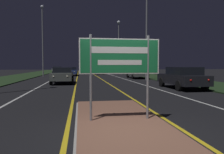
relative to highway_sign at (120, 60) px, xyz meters
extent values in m
plane|color=black|center=(0.00, -0.90, -1.80)|extent=(160.00, 160.00, 0.00)
cube|color=#999993|center=(0.00, 0.00, -1.78)|extent=(2.52, 6.70, 0.05)
cube|color=brown|center=(0.00, 0.00, -1.75)|extent=(2.40, 6.58, 0.10)
cube|color=#1E3319|center=(-9.50, 19.10, -1.76)|extent=(5.00, 100.00, 0.08)
cube|color=#1E3319|center=(9.50, 19.10, -1.76)|extent=(5.00, 100.00, 0.08)
cube|color=gold|center=(-1.45, 24.10, -1.80)|extent=(0.12, 70.00, 0.01)
cube|color=gold|center=(1.45, 24.10, -1.80)|extent=(0.12, 70.00, 0.01)
cube|color=silver|center=(-4.20, 24.10, -1.80)|extent=(0.12, 70.00, 0.01)
cube|color=silver|center=(4.20, 24.10, -1.80)|extent=(0.12, 70.00, 0.01)
cube|color=silver|center=(-7.20, 24.10, -1.80)|extent=(0.10, 70.00, 0.01)
cube|color=silver|center=(7.20, 24.10, -1.80)|extent=(0.10, 70.00, 0.01)
cylinder|color=gray|center=(-0.82, 0.00, -0.50)|extent=(0.07, 0.07, 2.40)
cylinder|color=gray|center=(0.82, 0.00, -0.50)|extent=(0.07, 0.07, 2.40)
cube|color=#19703D|center=(0.00, 0.00, 0.10)|extent=(2.28, 0.04, 0.99)
cube|color=white|center=(0.00, -0.02, 0.10)|extent=(2.28, 0.00, 0.99)
cube|color=#19703D|center=(0.00, -0.02, 0.10)|extent=(2.22, 0.01, 0.93)
cube|color=white|center=(0.00, -0.02, 0.27)|extent=(1.60, 0.01, 0.18)
cube|color=white|center=(0.00, -0.02, -0.08)|extent=(1.26, 0.01, 0.14)
cylinder|color=gray|center=(-6.46, 27.41, 3.22)|extent=(0.18, 0.18, 10.06)
sphere|color=white|center=(-6.46, 27.41, 8.39)|extent=(0.45, 0.45, 0.45)
cylinder|color=gray|center=(6.30, 17.64, 3.19)|extent=(0.18, 0.18, 9.98)
cylinder|color=gray|center=(6.67, 37.18, 3.21)|extent=(0.18, 0.18, 10.03)
sphere|color=white|center=(6.67, 37.18, 8.41)|extent=(0.63, 0.63, 0.63)
cube|color=black|center=(6.04, 8.48, -1.14)|extent=(1.87, 4.72, 0.65)
cube|color=black|center=(6.04, 8.19, -0.54)|extent=(1.64, 2.46, 0.53)
sphere|color=red|center=(5.46, 6.13, -1.05)|extent=(0.14, 0.14, 0.14)
sphere|color=red|center=(6.62, 6.13, -1.05)|extent=(0.14, 0.14, 0.14)
cylinder|color=black|center=(5.15, 9.94, -1.46)|extent=(0.22, 0.68, 0.68)
cylinder|color=black|center=(6.94, 9.94, -1.46)|extent=(0.22, 0.68, 0.68)
cylinder|color=black|center=(5.15, 7.01, -1.46)|extent=(0.22, 0.68, 0.68)
cylinder|color=black|center=(6.94, 7.01, -1.46)|extent=(0.22, 0.68, 0.68)
cube|color=#4C514C|center=(6.03, 20.67, -1.16)|extent=(1.78, 4.62, 0.66)
cube|color=black|center=(6.03, 20.39, -0.61)|extent=(1.56, 2.40, 0.45)
sphere|color=red|center=(5.48, 18.38, -1.08)|extent=(0.14, 0.14, 0.14)
sphere|color=red|center=(6.58, 18.38, -1.08)|extent=(0.14, 0.14, 0.14)
cylinder|color=black|center=(5.18, 22.10, -1.49)|extent=(0.22, 0.63, 0.63)
cylinder|color=black|center=(6.88, 22.10, -1.49)|extent=(0.22, 0.63, 0.63)
cylinder|color=black|center=(5.18, 19.23, -1.49)|extent=(0.22, 0.63, 0.63)
cylinder|color=black|center=(6.88, 19.23, -1.49)|extent=(0.22, 0.63, 0.63)
cube|color=silver|center=(2.35, 33.52, -1.16)|extent=(1.71, 4.57, 0.65)
cube|color=black|center=(2.35, 33.24, -0.59)|extent=(1.50, 2.38, 0.48)
sphere|color=red|center=(1.82, 31.25, -1.07)|extent=(0.14, 0.14, 0.14)
sphere|color=red|center=(2.88, 31.25, -1.07)|extent=(0.14, 0.14, 0.14)
cylinder|color=black|center=(1.54, 34.93, -1.48)|extent=(0.22, 0.65, 0.65)
cylinder|color=black|center=(3.17, 34.93, -1.48)|extent=(0.22, 0.65, 0.65)
cylinder|color=black|center=(1.54, 32.10, -1.48)|extent=(0.22, 0.65, 0.65)
cylinder|color=black|center=(3.17, 32.10, -1.48)|extent=(0.22, 0.65, 0.65)
cube|color=black|center=(2.37, 46.99, -1.22)|extent=(1.81, 4.70, 0.55)
cube|color=black|center=(2.37, 46.71, -0.72)|extent=(1.60, 2.44, 0.45)
sphere|color=red|center=(1.81, 44.66, -1.15)|extent=(0.14, 0.14, 0.14)
sphere|color=red|center=(2.93, 44.66, -1.15)|extent=(0.14, 0.14, 0.14)
cylinder|color=black|center=(1.50, 48.45, -1.50)|extent=(0.22, 0.62, 0.62)
cylinder|color=black|center=(3.23, 48.45, -1.50)|extent=(0.22, 0.62, 0.62)
cylinder|color=black|center=(1.50, 45.53, -1.50)|extent=(0.22, 0.62, 0.62)
cylinder|color=black|center=(3.23, 45.53, -1.50)|extent=(0.22, 0.62, 0.62)
cube|color=#4C514C|center=(-2.66, 14.09, -1.13)|extent=(1.77, 4.41, 0.63)
cube|color=black|center=(-2.66, 14.35, -0.59)|extent=(1.55, 2.29, 0.46)
sphere|color=white|center=(-3.20, 11.90, -1.05)|extent=(0.14, 0.14, 0.14)
sphere|color=white|center=(-2.11, 11.90, -1.05)|extent=(0.14, 0.14, 0.14)
cylinder|color=black|center=(-3.50, 12.72, -1.45)|extent=(0.22, 0.71, 0.71)
cylinder|color=black|center=(-1.81, 12.72, -1.45)|extent=(0.22, 0.71, 0.71)
cylinder|color=black|center=(-3.50, 15.45, -1.45)|extent=(0.22, 0.71, 0.71)
cylinder|color=black|center=(-1.81, 15.45, -1.45)|extent=(0.22, 0.71, 0.71)
cube|color=navy|center=(-2.40, 29.14, -1.17)|extent=(1.75, 4.71, 0.57)
cube|color=black|center=(-2.40, 29.42, -0.66)|extent=(1.54, 2.45, 0.44)
sphere|color=white|center=(-2.95, 26.80, -1.10)|extent=(0.14, 0.14, 0.14)
sphere|color=white|center=(-1.86, 26.80, -1.10)|extent=(0.14, 0.14, 0.14)
cylinder|color=black|center=(-3.24, 27.68, -1.46)|extent=(0.22, 0.70, 0.70)
cylinder|color=black|center=(-1.57, 27.68, -1.46)|extent=(0.22, 0.70, 0.70)
cylinder|color=black|center=(-3.24, 30.60, -1.46)|extent=(0.22, 0.70, 0.70)
cylinder|color=black|center=(-1.57, 30.60, -1.46)|extent=(0.22, 0.70, 0.70)
cube|color=#B7B7BC|center=(-6.05, 44.24, -1.15)|extent=(1.80, 4.60, 0.63)
cube|color=black|center=(-6.05, 44.51, -0.64)|extent=(1.58, 2.39, 0.41)
sphere|color=white|center=(-6.61, 41.96, -1.07)|extent=(0.14, 0.14, 0.14)
sphere|color=white|center=(-5.50, 41.96, -1.07)|extent=(0.14, 0.14, 0.14)
cylinder|color=black|center=(-6.91, 42.81, -1.46)|extent=(0.22, 0.68, 0.68)
cylinder|color=black|center=(-5.20, 42.81, -1.46)|extent=(0.22, 0.68, 0.68)
cylinder|color=black|center=(-6.91, 45.66, -1.46)|extent=(0.22, 0.68, 0.68)
cylinder|color=black|center=(-5.20, 45.66, -1.46)|extent=(0.22, 0.68, 0.68)
camera|label=1|loc=(-1.13, -6.07, -0.15)|focal=35.00mm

